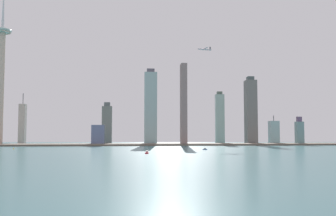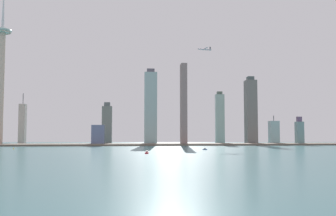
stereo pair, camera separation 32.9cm
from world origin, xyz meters
The scene contains 16 objects.
ground_plane centered at (0.00, 0.00, 0.00)m, with size 6000.00×6000.00×0.00m, color #38656A.
waterfront_pier centered at (0.00, 426.21, 1.77)m, with size 950.81×63.00×3.53m, color #6E5F52.
observation_tower centered at (-288.99, 445.19, 165.25)m, with size 36.12×36.12×349.91m.
skyscraper_0 centered at (249.20, 474.14, 74.27)m, with size 23.71×25.57×153.96m.
skyscraper_1 centered at (21.40, 473.70, 81.50)m, with size 27.76×19.70×168.06m.
skyscraper_2 centered at (-75.22, 492.81, 44.34)m, with size 22.00×14.09×94.08m.
skyscraper_3 centered at (297.59, 461.63, 26.22)m, with size 20.06×18.38×64.78m.
skyscraper_4 centered at (188.46, 520.28, 60.01)m, with size 20.80×12.29×124.27m.
skyscraper_5 centered at (89.61, 433.16, 86.42)m, with size 12.53×24.23×172.85m.
skyscraper_6 centered at (-90.06, 445.86, 21.19)m, with size 26.74×14.38×42.39m.
skyscraper_7 centered at (-267.50, 524.17, 45.80)m, with size 13.94×16.32×115.63m.
skyscraper_9 centered at (339.25, 423.86, 27.06)m, with size 15.40×13.78×60.57m.
boat_0 centered at (1.73, 138.34, 1.34)m, with size 5.65×14.44×9.52m.
boat_1 centered at (94.35, 228.94, 1.04)m, with size 6.75×6.31×2.91m.
channel_buoy_0 centered at (-207.61, 281.57, 1.42)m, with size 1.90×1.90×2.83m, color yellow.
airplane centered at (140.87, 461.92, 212.47)m, with size 32.17×28.16×8.57m.
Camera 2 is at (-14.49, -322.97, 26.74)m, focal length 38.62 mm.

